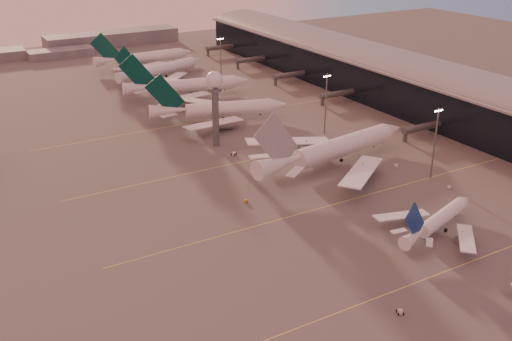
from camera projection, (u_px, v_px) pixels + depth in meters
ground at (431, 310)px, 137.32m from camera, size 700.00×700.00×0.00m
taxiway_markings at (372, 192)px, 195.62m from camera, size 180.00×185.25×0.02m
terminal at (429, 90)px, 270.26m from camera, size 57.00×362.00×23.04m
radar_tower at (215, 94)px, 226.70m from camera, size 6.40×6.40×31.10m
mast_b at (435, 140)px, 200.89m from camera, size 3.60×0.56×25.00m
mast_c at (326, 101)px, 242.30m from camera, size 3.60×0.56×25.00m
mast_d at (221, 59)px, 312.92m from camera, size 3.60×0.56×25.00m
distant_horizon at (74, 45)px, 395.42m from camera, size 165.00×37.50×9.00m
narrowbody_mid at (438, 223)px, 169.77m from camera, size 37.96×29.82×15.30m
widebody_white at (335, 153)px, 215.45m from camera, size 72.43×57.63×25.59m
greentail_a at (220, 112)px, 261.12m from camera, size 59.75×47.54×22.38m
greentail_b at (188, 88)px, 295.69m from camera, size 63.55×50.85×23.31m
greentail_c at (162, 72)px, 327.80m from camera, size 57.58×45.71×21.78m
greentail_d at (145, 60)px, 353.57m from camera, size 61.97×50.02×22.50m
gsv_tug_mid at (400, 312)px, 135.98m from camera, size 3.94×3.27×0.97m
gsv_truck_b at (451, 186)px, 197.51m from camera, size 5.46×3.46×2.08m
gsv_truck_c at (246, 199)px, 188.46m from camera, size 5.35×4.60×2.12m
gsv_catering_b at (397, 161)px, 213.68m from camera, size 5.90×3.25×4.62m
gsv_tug_far at (234, 154)px, 225.00m from camera, size 4.60×4.28×1.13m
gsv_tug_hangar at (281, 104)px, 284.61m from camera, size 3.80×3.45×0.93m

